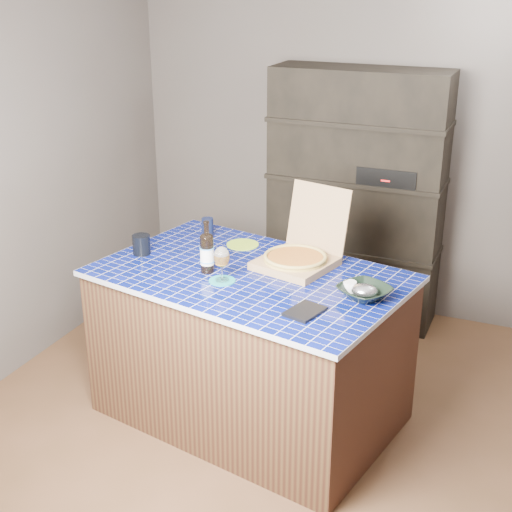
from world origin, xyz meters
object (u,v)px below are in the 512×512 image
at_px(wine_glass, 222,258).
at_px(dvd_case, 305,311).
at_px(pizza_box, 298,256).
at_px(mead_bottle, 207,252).
at_px(kitchen_island, 250,346).
at_px(bowl, 364,292).

bearing_deg(wine_glass, dvd_case, -18.83).
bearing_deg(dvd_case, pizza_box, 128.87).
xyz_separation_m(mead_bottle, wine_glass, (0.13, -0.08, 0.02)).
height_order(pizza_box, wine_glass, pizza_box).
relative_size(kitchen_island, wine_glass, 9.55).
distance_m(pizza_box, dvd_case, 0.58).
bearing_deg(mead_bottle, wine_glass, -33.10).
bearing_deg(bowl, mead_bottle, -179.23).
distance_m(kitchen_island, wine_glass, 0.60).
relative_size(pizza_box, dvd_case, 2.74).
relative_size(dvd_case, bowl, 0.78).
bearing_deg(kitchen_island, dvd_case, -26.34).
xyz_separation_m(kitchen_island, mead_bottle, (-0.22, -0.07, 0.56)).
xyz_separation_m(wine_glass, bowl, (0.74, 0.09, -0.10)).
relative_size(pizza_box, wine_glass, 2.83).
relative_size(mead_bottle, dvd_case, 1.49).
xyz_separation_m(pizza_box, mead_bottle, (-0.42, -0.27, 0.06)).
bearing_deg(kitchen_island, pizza_box, 56.52).
height_order(kitchen_island, mead_bottle, mead_bottle).
height_order(kitchen_island, dvd_case, dvd_case).
height_order(kitchen_island, pizza_box, pizza_box).
distance_m(mead_bottle, dvd_case, 0.71).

